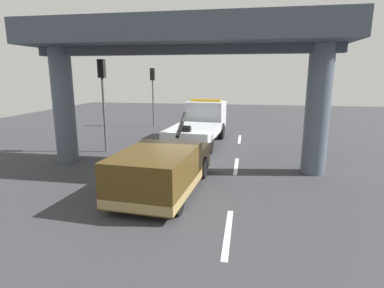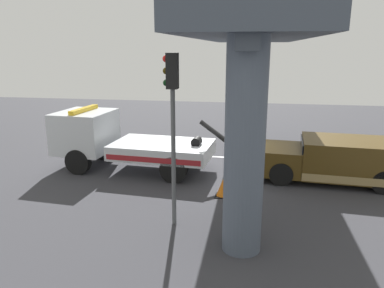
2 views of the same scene
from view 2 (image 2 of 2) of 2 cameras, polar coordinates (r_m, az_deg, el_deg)
ground_plane at (r=14.58m, az=6.81°, el=-4.95°), size 60.00×40.00×0.10m
lane_stripe_west at (r=17.65m, az=27.10°, el=-2.85°), size 2.60×0.16×0.01m
lane_stripe_mid at (r=16.80m, az=7.23°, el=-2.13°), size 2.60×0.16×0.01m
lane_stripe_east at (r=18.04m, az=-12.17°, el=-1.19°), size 2.60×0.16×0.01m
tow_truck_white at (r=15.26m, az=-11.49°, el=0.64°), size 7.33×2.84×2.46m
towed_van_green at (r=14.62m, az=21.04°, el=-2.38°), size 5.35×2.56×1.58m
overpass_structure at (r=13.75m, az=9.22°, el=15.55°), size 3.60×12.92×6.07m
traffic_light_far at (r=9.64m, az=-3.09°, el=6.22°), size 0.39×0.32×4.69m
traffic_cone_orange at (r=12.41m, az=4.79°, el=-6.80°), size 0.50×0.50×0.60m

